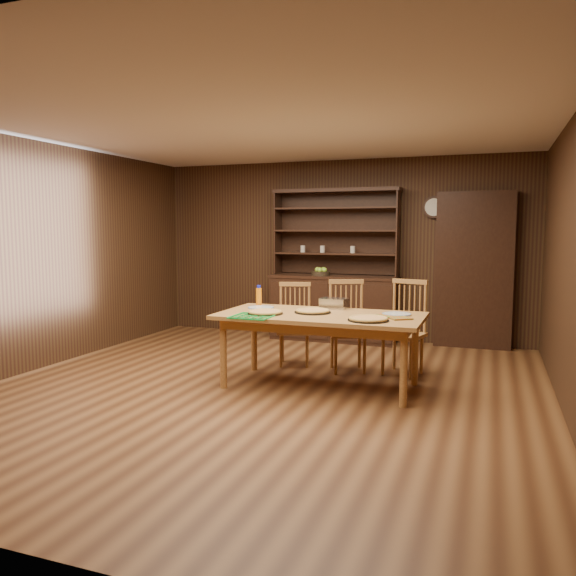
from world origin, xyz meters
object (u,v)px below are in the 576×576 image
at_px(chair_left, 295,321).
at_px(chair_right, 406,324).
at_px(dining_table, 320,321).
at_px(juice_bottle, 259,296).
at_px(china_hutch, 334,299).
at_px(chair_center, 347,322).

bearing_deg(chair_left, chair_right, -17.10).
height_order(dining_table, chair_right, chair_right).
relative_size(dining_table, chair_right, 1.96).
distance_m(dining_table, juice_bottle, 0.89).
bearing_deg(china_hutch, chair_center, -69.71).
xyz_separation_m(chair_center, juice_bottle, (-0.89, -0.46, 0.31)).
distance_m(china_hutch, juice_bottle, 2.11).
distance_m(china_hutch, chair_right, 1.99).
xyz_separation_m(china_hutch, juice_bottle, (-0.30, -2.08, 0.26)).
relative_size(china_hutch, chair_right, 2.08).
bearing_deg(dining_table, juice_bottle, 158.23).
xyz_separation_m(dining_table, chair_left, (-0.57, 0.85, -0.16)).
distance_m(chair_right, juice_bottle, 1.66).
bearing_deg(chair_center, chair_left, 150.38).
bearing_deg(chair_left, chair_center, -23.45).
relative_size(china_hutch, dining_table, 1.06).
distance_m(chair_center, juice_bottle, 1.05).
bearing_deg(chair_right, dining_table, -116.44).
relative_size(chair_center, juice_bottle, 4.43).
bearing_deg(china_hutch, dining_table, -77.91).
distance_m(china_hutch, chair_center, 1.73).
height_order(chair_left, juice_bottle, juice_bottle).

